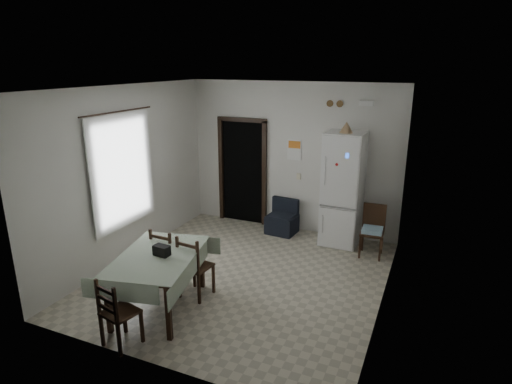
{
  "coord_description": "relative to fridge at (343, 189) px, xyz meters",
  "views": [
    {
      "loc": [
        2.6,
        -5.47,
        3.24
      ],
      "look_at": [
        0.0,
        0.5,
        1.25
      ],
      "focal_mm": 30.0,
      "sensor_mm": 36.0,
      "label": 1
    }
  ],
  "objects": [
    {
      "name": "calendar_image",
      "position": [
        -1.04,
        0.3,
        0.68
      ],
      "size": [
        0.24,
        0.01,
        0.14
      ],
      "primitive_type": "cube",
      "color": "orange",
      "rests_on": "ground"
    },
    {
      "name": "ceiling",
      "position": [
        -1.09,
        -1.93,
        1.86
      ],
      "size": [
        4.2,
        4.5,
        0.02
      ],
      "primitive_type": null,
      "color": "white",
      "rests_on": "ground"
    },
    {
      "name": "emergency_light",
      "position": [
        0.26,
        0.28,
        1.51
      ],
      "size": [
        0.25,
        0.07,
        0.09
      ],
      "primitive_type": "cube",
      "color": "white",
      "rests_on": "ground"
    },
    {
      "name": "wall_right",
      "position": [
        1.01,
        -1.93,
        0.41
      ],
      "size": [
        0.02,
        4.5,
        2.9
      ],
      "primitive_type": null,
      "color": "silver",
      "rests_on": "ground"
    },
    {
      "name": "dining_chair_far_right",
      "position": [
        -1.47,
        -2.71,
        -0.56
      ],
      "size": [
        0.45,
        0.45,
        0.94
      ],
      "primitive_type": null,
      "rotation": [
        0.0,
        0.0,
        3.03
      ],
      "color": "black",
      "rests_on": "ground"
    },
    {
      "name": "tan_cone",
      "position": [
        0.01,
        -0.09,
        1.13
      ],
      "size": [
        0.25,
        0.25,
        0.19
      ],
      "primitive_type": "cone",
      "rotation": [
        0.0,
        0.0,
        -0.06
      ],
      "color": "tan",
      "rests_on": "fridge"
    },
    {
      "name": "doorway",
      "position": [
        -2.14,
        0.52,
        0.02
      ],
      "size": [
        1.06,
        0.52,
        2.22
      ],
      "color": "black",
      "rests_on": "ground"
    },
    {
      "name": "curtain",
      "position": [
        -3.13,
        -2.13,
        0.51
      ],
      "size": [
        0.02,
        1.45,
        1.85
      ],
      "primitive_type": "cube",
      "color": "white",
      "rests_on": "ground"
    },
    {
      "name": "wall_front",
      "position": [
        -1.09,
        -4.18,
        0.41
      ],
      "size": [
        4.2,
        0.02,
        2.9
      ],
      "primitive_type": null,
      "color": "silver",
      "rests_on": "ground"
    },
    {
      "name": "curtain_rod",
      "position": [
        -3.12,
        -2.13,
        1.46
      ],
      "size": [
        0.02,
        1.6,
        0.02
      ],
      "primitive_type": "cylinder",
      "rotation": [
        1.57,
        0.0,
        0.0
      ],
      "color": "black",
      "rests_on": "ground"
    },
    {
      "name": "light_switch",
      "position": [
        -0.94,
        0.31,
        0.06
      ],
      "size": [
        0.08,
        0.02,
        0.12
      ],
      "primitive_type": "cube",
      "color": "beige",
      "rests_on": "ground"
    },
    {
      "name": "calendar",
      "position": [
        -1.04,
        0.31,
        0.58
      ],
      "size": [
        0.28,
        0.02,
        0.4
      ],
      "primitive_type": "cube",
      "color": "white",
      "rests_on": "ground"
    },
    {
      "name": "dining_table",
      "position": [
        -1.75,
        -3.19,
        -0.64
      ],
      "size": [
        1.3,
        1.69,
        0.78
      ],
      "primitive_type": null,
      "rotation": [
        0.0,
        0.0,
        0.22
      ],
      "color": "#97A88F",
      "rests_on": "ground"
    },
    {
      "name": "dining_chair_far_left",
      "position": [
        -1.99,
        -2.61,
        -0.57
      ],
      "size": [
        0.42,
        0.42,
        0.94
      ],
      "primitive_type": null,
      "rotation": [
        0.0,
        0.0,
        3.09
      ],
      "color": "black",
      "rests_on": "ground"
    },
    {
      "name": "vent_left",
      "position": [
        -0.39,
        0.3,
        1.48
      ],
      "size": [
        0.12,
        0.03,
        0.12
      ],
      "primitive_type": "cylinder",
      "rotation": [
        1.57,
        0.0,
        0.0
      ],
      "color": "brown",
      "rests_on": "ground"
    },
    {
      "name": "fridge",
      "position": [
        0.0,
        0.0,
        0.0
      ],
      "size": [
        0.69,
        0.69,
        2.07
      ],
      "primitive_type": null,
      "rotation": [
        0.0,
        0.0,
        -0.02
      ],
      "color": "white",
      "rests_on": "ground"
    },
    {
      "name": "wall_back",
      "position": [
        -1.09,
        0.32,
        0.41
      ],
      "size": [
        4.2,
        0.02,
        2.9
      ],
      "primitive_type": null,
      "color": "silver",
      "rests_on": "ground"
    },
    {
      "name": "corner_chair",
      "position": [
        0.62,
        -0.37,
        -0.59
      ],
      "size": [
        0.41,
        0.41,
        0.9
      ],
      "primitive_type": null,
      "rotation": [
        0.0,
        0.0,
        0.04
      ],
      "color": "black",
      "rests_on": "ground"
    },
    {
      "name": "black_bag",
      "position": [
        -1.7,
        -3.16,
        -0.18
      ],
      "size": [
        0.23,
        0.15,
        0.14
      ],
      "primitive_type": "cube",
      "rotation": [
        0.0,
        0.0,
        -0.09
      ],
      "color": "black",
      "rests_on": "dining_table"
    },
    {
      "name": "navy_seat",
      "position": [
        -1.16,
        0.0,
        -0.7
      ],
      "size": [
        0.59,
        0.57,
        0.66
      ],
      "primitive_type": null,
      "rotation": [
        0.0,
        0.0,
        -0.08
      ],
      "color": "black",
      "rests_on": "ground"
    },
    {
      "name": "dining_chair_near_head",
      "position": [
        -1.7,
        -4.03,
        -0.59
      ],
      "size": [
        0.45,
        0.45,
        0.88
      ],
      "primitive_type": null,
      "rotation": [
        0.0,
        0.0,
        2.93
      ],
      "color": "black",
      "rests_on": "ground"
    },
    {
      "name": "wall_left",
      "position": [
        -3.19,
        -1.93,
        0.41
      ],
      "size": [
        0.02,
        4.5,
        2.9
      ],
      "primitive_type": null,
      "color": "silver",
      "rests_on": "ground"
    },
    {
      "name": "vent_right",
      "position": [
        -0.21,
        0.3,
        1.48
      ],
      "size": [
        0.12,
        0.03,
        0.12
      ],
      "primitive_type": "cylinder",
      "rotation": [
        1.57,
        0.0,
        0.0
      ],
      "color": "brown",
      "rests_on": "ground"
    },
    {
      "name": "window_recess",
      "position": [
        -3.24,
        -2.13,
        0.51
      ],
      "size": [
        0.1,
        1.2,
        1.6
      ],
      "primitive_type": "cube",
      "color": "silver",
      "rests_on": "ground"
    },
    {
      "name": "ground",
      "position": [
        -1.09,
        -1.93,
        -1.04
      ],
      "size": [
        4.5,
        4.5,
        0.0
      ],
      "primitive_type": "plane",
      "color": "#ACA48C",
      "rests_on": "ground"
    }
  ]
}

